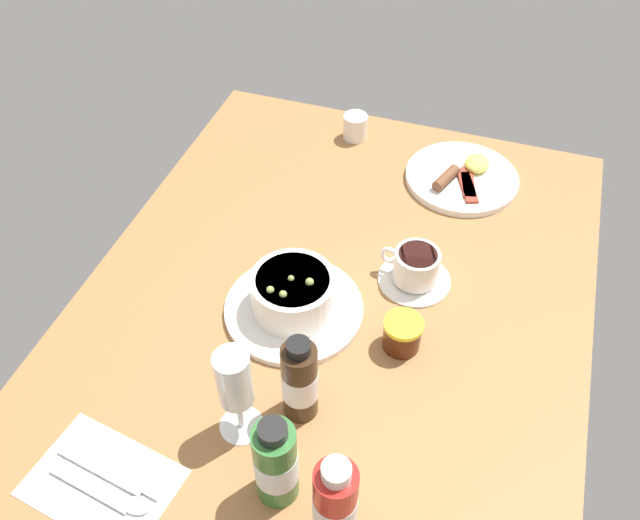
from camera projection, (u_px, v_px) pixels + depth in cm
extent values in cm
cube|color=#9E6B3D|center=(332.00, 308.00, 111.90)|extent=(110.00, 84.00, 3.00)
cylinder|color=white|center=(294.00, 309.00, 109.02)|extent=(22.97, 22.97, 1.20)
cylinder|color=white|center=(293.00, 293.00, 106.13)|extent=(13.73, 13.73, 6.79)
cylinder|color=beige|center=(293.00, 282.00, 104.25)|extent=(11.81, 11.81, 1.60)
sphere|color=#92A351|center=(291.00, 278.00, 103.61)|extent=(1.02, 1.02, 1.02)
sphere|color=#92A351|center=(283.00, 294.00, 101.33)|extent=(1.23, 1.23, 1.23)
sphere|color=#92A351|center=(310.00, 282.00, 103.07)|extent=(1.37, 1.37, 1.37)
sphere|color=#92A351|center=(270.00, 290.00, 101.94)|extent=(1.25, 1.25, 1.25)
cube|color=white|center=(102.00, 482.00, 88.76)|extent=(16.48, 21.41, 0.30)
cube|color=silver|center=(100.00, 471.00, 89.48)|extent=(3.27, 14.02, 0.50)
cube|color=silver|center=(151.00, 488.00, 87.78)|extent=(2.71, 3.89, 0.40)
cube|color=silver|center=(88.00, 489.00, 87.64)|extent=(2.92, 13.00, 0.50)
ellipsoid|color=silver|center=(135.00, 506.00, 86.08)|extent=(2.40, 4.00, 0.60)
cylinder|color=white|center=(414.00, 279.00, 113.81)|extent=(12.53, 12.53, 0.90)
cylinder|color=white|center=(416.00, 266.00, 111.40)|extent=(7.73, 7.73, 5.75)
cylinder|color=#3C1A16|center=(418.00, 256.00, 109.68)|extent=(6.57, 6.57, 1.00)
torus|color=white|center=(390.00, 255.00, 112.69)|extent=(1.29, 3.68, 3.60)
cylinder|color=white|center=(355.00, 127.00, 141.04)|extent=(5.14, 5.14, 5.46)
cone|color=white|center=(366.00, 118.00, 139.59)|extent=(2.52, 2.87, 2.39)
cylinder|color=white|center=(242.00, 425.00, 94.65)|extent=(6.40, 6.40, 0.40)
cylinder|color=white|center=(239.00, 411.00, 91.98)|extent=(0.80, 0.80, 6.99)
cylinder|color=white|center=(234.00, 379.00, 86.08)|extent=(4.87, 4.87, 9.31)
cylinder|color=beige|center=(235.00, 385.00, 87.09)|extent=(4.00, 4.00, 5.59)
cylinder|color=#491F0D|center=(402.00, 336.00, 102.91)|extent=(5.95, 5.95, 4.88)
cylinder|color=yellow|center=(404.00, 324.00, 100.85)|extent=(6.24, 6.24, 0.80)
cylinder|color=#382314|center=(300.00, 382.00, 91.64)|extent=(5.09, 5.09, 14.10)
cylinder|color=white|center=(300.00, 383.00, 91.84)|extent=(5.19, 5.19, 5.36)
cylinder|color=black|center=(298.00, 348.00, 85.90)|extent=(3.31, 3.31, 1.77)
cylinder|color=#337233|center=(276.00, 464.00, 83.10)|extent=(5.60, 5.60, 14.37)
cylinder|color=silver|center=(276.00, 465.00, 83.31)|extent=(5.71, 5.71, 5.46)
cylinder|color=black|center=(273.00, 432.00, 77.28)|extent=(3.64, 3.64, 1.72)
cylinder|color=#B21E19|center=(335.00, 507.00, 78.15)|extent=(5.25, 5.25, 16.45)
cylinder|color=white|center=(335.00, 509.00, 78.38)|extent=(5.36, 5.36, 6.25)
cylinder|color=silver|center=(336.00, 472.00, 71.51)|extent=(3.41, 3.41, 1.90)
cylinder|color=white|center=(462.00, 178.00, 132.36)|extent=(22.48, 22.48, 1.40)
cube|color=#9E3828|center=(468.00, 183.00, 129.76)|extent=(9.31, 4.61, 0.60)
cube|color=#A03828|center=(468.00, 187.00, 128.75)|extent=(9.25, 5.58, 0.60)
cylinder|color=brown|center=(446.00, 178.00, 129.39)|extent=(7.33, 4.45, 2.20)
ellipsoid|color=#F2D859|center=(477.00, 163.00, 132.84)|extent=(6.00, 4.80, 2.40)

